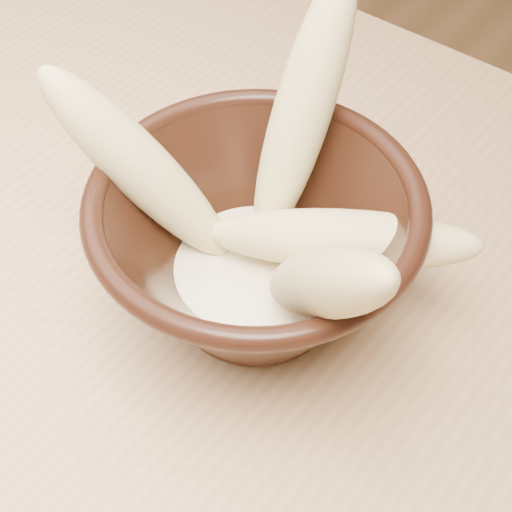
% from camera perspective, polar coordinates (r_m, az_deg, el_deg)
% --- Properties ---
extents(table, '(1.20, 0.80, 0.75)m').
position_cam_1_polar(table, '(0.60, 1.51, -9.95)').
color(table, tan).
rests_on(table, ground).
extents(bowl, '(0.22, 0.22, 0.12)m').
position_cam_1_polar(bowl, '(0.49, 0.00, 0.78)').
color(bowl, black).
rests_on(bowl, table).
extents(milk_puddle, '(0.13, 0.13, 0.02)m').
position_cam_1_polar(milk_puddle, '(0.51, 0.00, -1.40)').
color(milk_puddle, '#F2E7C2').
rests_on(milk_puddle, bowl).
extents(banana_upright, '(0.06, 0.15, 0.19)m').
position_cam_1_polar(banana_upright, '(0.50, 3.78, 11.66)').
color(banana_upright, '#E1CD85').
rests_on(banana_upright, bowl).
extents(banana_left, '(0.15, 0.09, 0.16)m').
position_cam_1_polar(banana_left, '(0.49, -9.25, 6.99)').
color(banana_left, '#E1CD85').
rests_on(banana_left, bowl).
extents(banana_right, '(0.15, 0.11, 0.17)m').
position_cam_1_polar(banana_right, '(0.41, 5.39, -2.18)').
color(banana_right, '#E1CD85').
rests_on(banana_right, bowl).
extents(banana_across, '(0.19, 0.13, 0.07)m').
position_cam_1_polar(banana_across, '(0.48, 6.74, 1.34)').
color(banana_across, '#E1CD85').
rests_on(banana_across, bowl).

